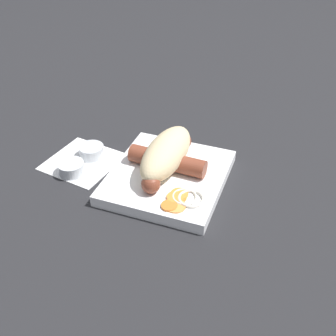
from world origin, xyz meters
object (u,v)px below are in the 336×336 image
object	(u,v)px
food_tray	(168,177)
condiment_cup_near	(92,152)
sausage	(167,161)
condiment_cup_far	(72,169)
bread_roll	(166,153)

from	to	relation	value
food_tray	condiment_cup_near	bearing A→B (deg)	82.34
food_tray	sausage	xyz separation A→B (m)	(0.01, 0.01, 0.03)
sausage	condiment_cup_far	size ratio (longest dim) A/B	3.59
sausage	condiment_cup_far	xyz separation A→B (m)	(-0.05, 0.17, -0.03)
sausage	condiment_cup_far	distance (m)	0.18
food_tray	condiment_cup_near	world-z (taller)	condiment_cup_near
sausage	condiment_cup_near	xyz separation A→B (m)	(0.01, 0.16, -0.03)
condiment_cup_far	condiment_cup_near	bearing A→B (deg)	-7.66
bread_roll	condiment_cup_far	world-z (taller)	bread_roll
food_tray	condiment_cup_near	size ratio (longest dim) A/B	4.44
food_tray	condiment_cup_near	distance (m)	0.17
food_tray	bread_roll	xyz separation A→B (m)	(0.02, 0.01, 0.04)
food_tray	bread_roll	distance (m)	0.04
food_tray	bread_roll	world-z (taller)	bread_roll
food_tray	condiment_cup_far	world-z (taller)	condiment_cup_far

